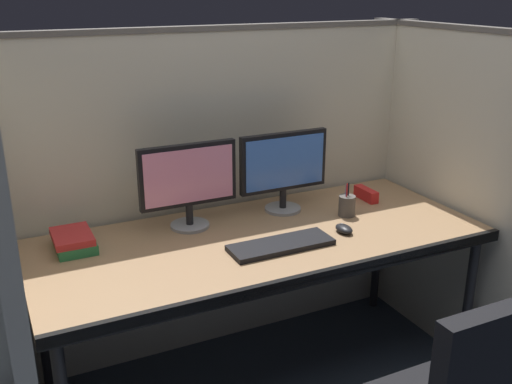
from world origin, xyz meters
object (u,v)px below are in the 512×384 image
object	(u,v)px
keyboard_main	(281,245)
monitor_right	(284,166)
monitor_left	(188,180)
red_stapler	(366,194)
book_stack	(74,241)
desk	(262,247)
pen_cup	(347,206)
computer_mouse	(344,229)

from	to	relation	value
keyboard_main	monitor_right	bearing A→B (deg)	60.66
monitor_left	keyboard_main	distance (m)	0.49
red_stapler	book_stack	bearing A→B (deg)	178.43
desk	pen_cup	world-z (taller)	pen_cup
monitor_left	book_stack	xyz separation A→B (m)	(-0.50, -0.01, -0.18)
pen_cup	red_stapler	distance (m)	0.25
desk	keyboard_main	size ratio (longest dim) A/B	4.42
monitor_left	computer_mouse	world-z (taller)	monitor_left
monitor_left	book_stack	distance (m)	0.53
keyboard_main	computer_mouse	distance (m)	0.31
computer_mouse	red_stapler	distance (m)	0.44
desk	red_stapler	bearing A→B (deg)	15.59
monitor_left	keyboard_main	xyz separation A→B (m)	(0.26, -0.36, -0.20)
pen_cup	book_stack	bearing A→B (deg)	171.63
monitor_right	computer_mouse	size ratio (longest dim) A/B	4.48
computer_mouse	book_stack	xyz separation A→B (m)	(-1.07, 0.33, 0.02)
monitor_right	pen_cup	bearing A→B (deg)	-38.69
keyboard_main	book_stack	xyz separation A→B (m)	(-0.75, 0.35, 0.02)
red_stapler	book_stack	xyz separation A→B (m)	(-1.39, 0.04, 0.01)
keyboard_main	red_stapler	world-z (taller)	red_stapler
keyboard_main	pen_cup	world-z (taller)	pen_cup
desk	monitor_left	world-z (taller)	monitor_left
desk	monitor_right	world-z (taller)	monitor_right
desk	book_stack	bearing A→B (deg)	163.13
computer_mouse	book_stack	bearing A→B (deg)	162.62
monitor_left	pen_cup	distance (m)	0.74
red_stapler	pen_cup	bearing A→B (deg)	-146.48
book_stack	desk	bearing A→B (deg)	-16.87
monitor_right	red_stapler	world-z (taller)	monitor_right
keyboard_main	book_stack	distance (m)	0.83
pen_cup	book_stack	size ratio (longest dim) A/B	0.75
keyboard_main	computer_mouse	xyz separation A→B (m)	(0.31, 0.02, 0.01)
pen_cup	red_stapler	xyz separation A→B (m)	(0.21, 0.14, -0.02)
monitor_left	keyboard_main	size ratio (longest dim) A/B	1.00
monitor_left	book_stack	bearing A→B (deg)	-178.90
keyboard_main	red_stapler	xyz separation A→B (m)	(0.64, 0.31, 0.02)
keyboard_main	monitor_left	bearing A→B (deg)	125.73
monitor_right	pen_cup	size ratio (longest dim) A/B	2.72
desk	book_stack	distance (m)	0.77
monitor_left	red_stapler	distance (m)	0.92
monitor_left	computer_mouse	distance (m)	0.70
monitor_right	red_stapler	size ratio (longest dim) A/B	2.87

